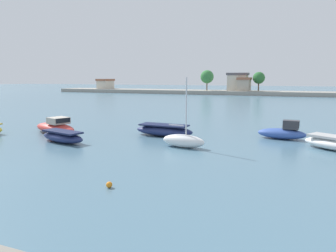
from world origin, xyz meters
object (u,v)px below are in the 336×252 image
(moored_boat_3, at_px, (63,137))
(moored_boat_6, at_px, (283,132))
(moored_boat_4, at_px, (164,130))
(moored_boat_7, at_px, (335,143))
(moored_boat_5, at_px, (183,140))
(mooring_buoy_0, at_px, (109,185))
(moored_boat_2, at_px, (55,127))
(mooring_buoy_1, at_px, (287,125))

(moored_boat_3, bearing_deg, moored_boat_6, 40.07)
(moored_boat_4, height_order, moored_boat_7, moored_boat_4)
(moored_boat_5, distance_m, mooring_buoy_0, 9.31)
(moored_boat_5, bearing_deg, moored_boat_7, 23.29)
(moored_boat_6, bearing_deg, moored_boat_2, -161.70)
(moored_boat_3, height_order, mooring_buoy_0, moored_boat_3)
(moored_boat_4, xyz_separation_m, moored_boat_5, (3.07, -3.69, 0.02))
(mooring_buoy_1, bearing_deg, moored_boat_4, -136.37)
(moored_boat_7, bearing_deg, mooring_buoy_1, 139.45)
(moored_boat_4, relative_size, moored_boat_5, 1.06)
(moored_boat_5, relative_size, mooring_buoy_1, 15.33)
(moored_boat_7, distance_m, mooring_buoy_1, 10.50)
(moored_boat_5, bearing_deg, moored_boat_3, -162.98)
(moored_boat_4, bearing_deg, moored_boat_7, 0.13)
(moored_boat_3, bearing_deg, moored_boat_7, 28.19)
(moored_boat_2, distance_m, moored_boat_3, 4.55)
(mooring_buoy_1, bearing_deg, moored_boat_6, -91.46)
(moored_boat_2, xyz_separation_m, moored_boat_5, (12.83, -1.18, -0.05))
(moored_boat_2, xyz_separation_m, mooring_buoy_0, (12.41, -10.47, -0.42))
(moored_boat_4, distance_m, mooring_buoy_1, 13.68)
(moored_boat_2, relative_size, moored_boat_4, 1.08)
(moored_boat_5, bearing_deg, mooring_buoy_0, -86.65)
(moored_boat_5, bearing_deg, moored_boat_6, 48.42)
(moored_boat_2, relative_size, moored_boat_3, 1.22)
(moored_boat_2, xyz_separation_m, mooring_buoy_1, (19.65, 11.95, -0.40))
(moored_boat_3, xyz_separation_m, moored_boat_4, (6.35, 5.54, 0.05))
(moored_boat_2, xyz_separation_m, moored_boat_7, (23.04, 2.02, -0.10))
(moored_boat_4, bearing_deg, moored_boat_2, -163.26)
(mooring_buoy_0, bearing_deg, mooring_buoy_1, 72.11)
(moored_boat_5, relative_size, mooring_buoy_0, 17.51)
(moored_boat_7, bearing_deg, moored_boat_2, -144.38)
(moored_boat_4, height_order, moored_boat_5, moored_boat_5)
(moored_boat_2, bearing_deg, mooring_buoy_0, -21.92)
(mooring_buoy_0, distance_m, mooring_buoy_1, 23.56)
(moored_boat_5, xyz_separation_m, mooring_buoy_1, (6.82, 13.13, -0.34))
(mooring_buoy_1, bearing_deg, moored_boat_5, -117.47)
(moored_boat_3, distance_m, moored_boat_4, 8.43)
(moored_boat_4, relative_size, mooring_buoy_1, 16.23)
(moored_boat_5, bearing_deg, moored_boat_4, 135.68)
(moored_boat_3, height_order, moored_boat_4, moored_boat_4)
(moored_boat_4, bearing_deg, mooring_buoy_1, 45.89)
(moored_boat_6, relative_size, moored_boat_7, 0.85)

